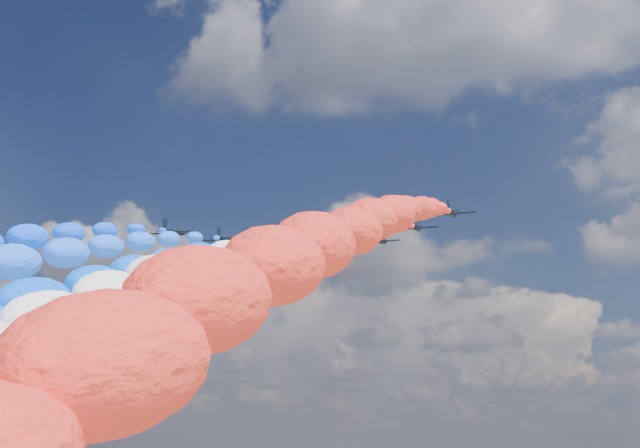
% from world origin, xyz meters
% --- Properties ---
extents(jet_0, '(8.83, 11.81, 4.72)m').
position_xyz_m(jet_0, '(-25.70, -5.44, 109.38)').
color(jet_0, black).
extents(jet_1, '(8.94, 11.90, 4.72)m').
position_xyz_m(jet_1, '(-18.35, 2.28, 109.38)').
color(jet_1, black).
extents(jet_2, '(8.79, 11.79, 4.72)m').
position_xyz_m(jet_2, '(-7.49, 10.85, 109.38)').
color(jet_2, black).
extents(trail_2, '(6.91, 133.82, 51.08)m').
position_xyz_m(trail_2, '(-7.49, -57.25, 86.33)').
color(trail_2, blue).
extents(jet_3, '(8.45, 11.54, 4.72)m').
position_xyz_m(jet_3, '(1.09, 9.33, 109.38)').
color(jet_3, black).
extents(trail_3, '(6.91, 133.82, 51.08)m').
position_xyz_m(trail_3, '(1.09, -58.77, 86.33)').
color(trail_3, silver).
extents(jet_4, '(8.93, 11.89, 4.72)m').
position_xyz_m(jet_4, '(1.00, 19.65, 109.38)').
color(jet_4, black).
extents(trail_4, '(6.91, 133.82, 51.08)m').
position_xyz_m(trail_4, '(1.00, -48.46, 86.33)').
color(trail_4, white).
extents(jet_5, '(8.72, 11.74, 4.72)m').
position_xyz_m(jet_5, '(9.80, 11.84, 109.38)').
color(jet_5, black).
extents(trail_5, '(6.91, 133.82, 51.08)m').
position_xyz_m(trail_5, '(9.80, -56.27, 86.33)').
color(trail_5, red).
extents(jet_6, '(8.73, 11.74, 4.72)m').
position_xyz_m(jet_6, '(18.31, 3.95, 109.38)').
color(jet_6, black).
extents(trail_6, '(6.91, 133.82, 51.08)m').
position_xyz_m(trail_6, '(18.31, -64.15, 86.33)').
color(trail_6, '#F01E3C').
extents(jet_7, '(8.57, 11.63, 4.72)m').
position_xyz_m(jet_7, '(25.81, -3.74, 109.38)').
color(jet_7, black).
extents(trail_7, '(6.91, 133.82, 51.08)m').
position_xyz_m(trail_7, '(25.81, -71.84, 86.33)').
color(trail_7, red).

